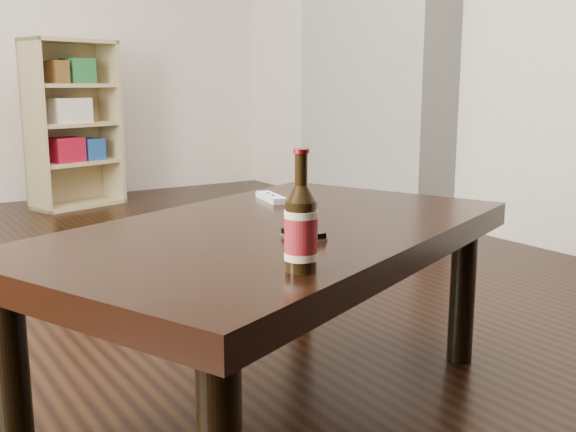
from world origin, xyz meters
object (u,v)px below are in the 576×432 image
remote (271,197)px  beer_bottle (301,229)px  bookshelf (71,121)px  coffee_table (275,250)px  phone (303,235)px

remote → beer_bottle: bearing=-106.1°
bookshelf → beer_bottle: size_ratio=4.84×
bookshelf → coffee_table: 3.37m
bookshelf → remote: bookshelf is taller
coffee_table → phone: bearing=-97.7°
bookshelf → beer_bottle: (-0.60, -3.74, -0.02)m
beer_bottle → coffee_table: bearing=64.9°
remote → bookshelf: bearing=97.1°
coffee_table → phone: phone is taller
bookshelf → phone: (-0.43, -3.51, -0.09)m
coffee_table → beer_bottle: bearing=-115.1°
coffee_table → beer_bottle: size_ratio=6.44×
beer_bottle → remote: beer_bottle is taller
bookshelf → phone: 3.54m
bookshelf → coffee_table: bookshelf is taller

